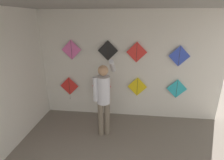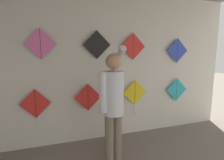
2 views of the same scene
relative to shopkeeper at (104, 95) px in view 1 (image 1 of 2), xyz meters
The scene contains 10 objects.
back_panel 1.10m from the shopkeeper, 70.49° to the left, with size 5.07×0.06×2.80m, color silver.
shopkeeper is the anchor object (origin of this frame).
kite_0 1.42m from the shopkeeper, 141.68° to the left, with size 0.51×0.04×0.65m.
kite_1 0.91m from the shopkeeper, 103.01° to the left, with size 0.51×0.01×0.51m.
kite_2 1.17m from the shopkeeper, 49.05° to the left, with size 0.51×0.04×0.72m.
kite_3 1.97m from the shopkeeper, 26.31° to the left, with size 0.51×0.01×0.51m.
kite_4 1.54m from the shopkeeper, 137.86° to the left, with size 0.51×0.01×0.51m.
kite_5 1.19m from the shopkeeper, 91.25° to the left, with size 0.51×0.01×0.51m.
kite_6 1.37m from the shopkeeper, 51.38° to the left, with size 0.51×0.01×0.51m.
kite_7 2.06m from the shopkeeper, 26.85° to the left, with size 0.51×0.01×0.51m.
Camera 1 is at (0.24, -0.23, 2.58)m, focal length 28.00 mm.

